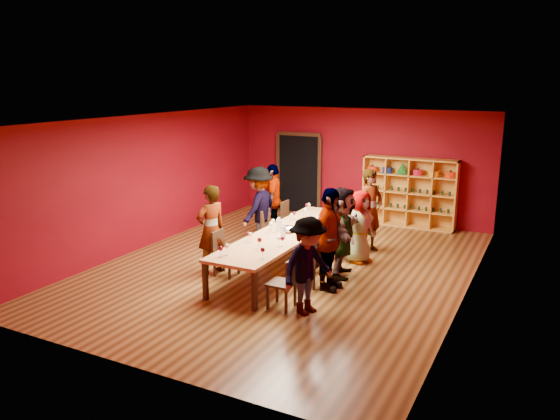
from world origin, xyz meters
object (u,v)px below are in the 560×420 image
Objects in this scene: person_left_3 at (259,207)px; wine_bottle at (333,207)px; tasting_table at (287,234)px; chair_person_left_1 at (223,250)px; person_right_4 at (371,211)px; chair_person_right_4 at (358,228)px; person_left_1 at (211,230)px; person_right_1 at (329,239)px; shelving_unit at (409,189)px; person_right_0 at (308,266)px; chair_person_left_4 at (289,218)px; chair_person_right_1 at (313,261)px; chair_person_right_2 at (329,249)px; chair_person_right_3 at (346,237)px; person_right_2 at (342,232)px; person_right_3 at (360,227)px; person_left_4 at (273,200)px; spittoon_bowl at (289,229)px; chair_person_left_3 at (270,227)px; chair_person_right_0 at (286,280)px.

person_left_3 is 1.74m from wine_bottle.
tasting_table is 1.55m from person_left_3.
chair_person_left_1 is 3.47m from person_right_4.
chair_person_right_4 is 0.51m from person_right_4.
person_left_1 is at bearing -140.70° from tasting_table.
tasting_table is 2.38× the size of person_right_1.
person_left_1 is at bearing -115.17° from wine_bottle.
wine_bottle is (-1.18, -2.32, -0.11)m from shelving_unit.
chair_person_left_1 is at bearing -110.85° from wine_bottle.
person_right_0 is (-0.09, -6.17, -0.17)m from shelving_unit.
person_left_1 is 1.99× the size of chair_person_left_4.
chair_person_left_1 is 2.41m from person_right_0.
person_left_1 reaches higher than chair_person_right_1.
person_right_4 reaches higher than person_right_0.
chair_person_right_1 and chair_person_right_2 have the same top height.
person_right_0 is at bearing -21.90° from chair_person_left_1.
person_right_1 reaches higher than person_left_1.
chair_person_right_3 is (0.00, 1.71, 0.00)m from chair_person_right_1.
chair_person_left_1 and chair_person_right_4 have the same top height.
person_left_3 is at bearing 59.16° from person_right_0.
chair_person_left_4 and chair_person_right_2 have the same top height.
chair_person_right_1 is (-0.39, 1.13, -0.32)m from person_right_0.
person_right_2 reaches higher than person_right_3.
tasting_table is at bearing 15.07° from person_left_4.
person_left_1 is (-2.57, -5.28, -0.10)m from shelving_unit.
person_left_3 is at bearing 141.80° from spittoon_bowl.
shelving_unit is 1.27× the size of person_right_1.
chair_person_left_4 is 0.48× the size of person_right_4.
person_right_0 is 0.92× the size of person_right_2.
chair_person_right_1 is at bearing -90.00° from chair_person_right_2.
wine_bottle is (-0.96, 0.21, -0.06)m from person_right_4.
person_right_3 is 5.40× the size of spittoon_bowl.
person_left_3 is at bearing 156.44° from chair_person_right_2.
person_left_3 is at bearing 180.00° from chair_person_left_3.
chair_person_right_3 is at bearing 0.90° from chair_person_left_3.
wine_bottle is (-0.96, 1.94, -0.02)m from person_right_2.
wine_bottle is (1.55, 0.04, -0.01)m from person_left_4.
chair_person_right_1 is (-0.49, -5.03, -0.49)m from shelving_unit.
shelving_unit is at bearing 15.94° from person_right_4.
person_left_4 reaches higher than spittoon_bowl.
tasting_table is 5.06× the size of chair_person_right_2.
person_left_3 is 2.08× the size of chair_person_left_4.
person_right_2 is at bearing 82.21° from chair_person_right_0.
person_left_1 is 0.96× the size of person_left_3.
chair_person_right_0 is (2.08, -0.89, -0.39)m from person_left_1.
wine_bottle is (-1.00, 1.00, 0.10)m from person_right_3.
chair_person_right_0 is at bearing -57.15° from chair_person_left_3.
person_right_2 is at bearing 0.00° from chair_person_right_2.
person_right_4 reaches higher than spittoon_bowl.
shelving_unit is 2.70× the size of chair_person_left_4.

